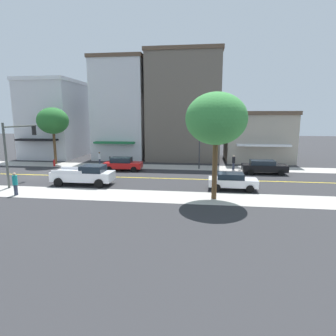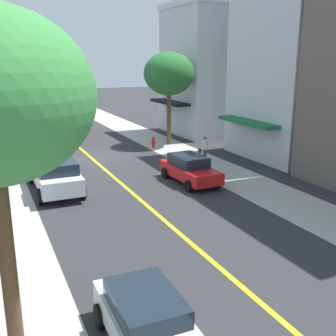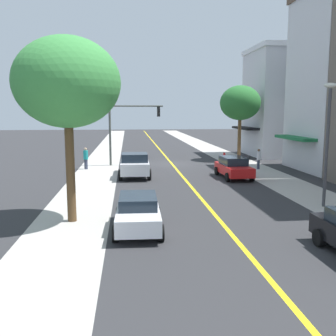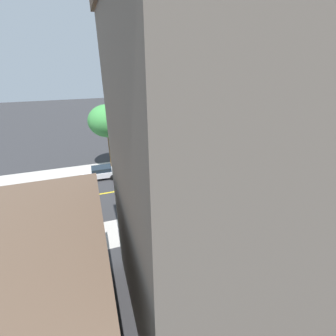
{
  "view_description": "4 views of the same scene",
  "coord_description": "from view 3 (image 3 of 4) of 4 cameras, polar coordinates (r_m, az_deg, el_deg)",
  "views": [
    {
      "loc": [
        27.82,
        17.54,
        6.22
      ],
      "look_at": [
        1.4,
        14.17,
        1.35
      ],
      "focal_mm": 29.99,
      "sensor_mm": 36.0,
      "label": 1
    },
    {
      "loc": [
        6.77,
        27.92,
        6.85
      ],
      "look_at": [
        -1.49,
        9.9,
        1.52
      ],
      "focal_mm": 43.42,
      "sensor_mm": 36.0,
      "label": 2
    },
    {
      "loc": [
        4.06,
        35.38,
        4.86
      ],
      "look_at": [
        1.64,
        12.22,
        1.42
      ],
      "focal_mm": 40.91,
      "sensor_mm": 36.0,
      "label": 3
    },
    {
      "loc": [
        -22.22,
        20.62,
        12.78
      ],
      "look_at": [
        0.22,
        12.85,
        1.76
      ],
      "focal_mm": 24.98,
      "sensor_mm": 36.0,
      "label": 4
    }
  ],
  "objects": [
    {
      "name": "street_tree_right_corner",
      "position": [
        39.09,
        10.71,
        9.48
      ],
      "size": [
        4.02,
        4.02,
        7.43
      ],
      "color": "brown",
      "rests_on": "ground"
    },
    {
      "name": "pedestrian_teal_shirt",
      "position": [
        33.21,
        -12.15,
        1.49
      ],
      "size": [
        0.39,
        0.39,
        1.83
      ],
      "rotation": [
        0.0,
        0.0,
        1.19
      ],
      "color": "#33384C",
      "rests_on": "ground"
    },
    {
      "name": "sidewalk_left",
      "position": [
        37.27,
        10.73,
        0.78
      ],
      "size": [
        3.41,
        126.0,
        0.01
      ],
      "primitive_type": "cube",
      "color": "#ADA8A0",
      "rests_on": "ground"
    },
    {
      "name": "sidewalk_right",
      "position": [
        35.8,
        -10.01,
        0.49
      ],
      "size": [
        3.41,
        126.0,
        0.01
      ],
      "primitive_type": "cube",
      "color": "#ADA8A0",
      "rests_on": "ground"
    },
    {
      "name": "fire_hydrant",
      "position": [
        38.18,
        8.38,
        1.66
      ],
      "size": [
        0.44,
        0.24,
        0.87
      ],
      "color": "red",
      "rests_on": "ground"
    },
    {
      "name": "red_sedan_left_curb",
      "position": [
        28.56,
        9.73,
        0.13
      ],
      "size": [
        2.1,
        4.4,
        1.55
      ],
      "rotation": [
        0.0,
        0.0,
        1.6
      ],
      "color": "red",
      "rests_on": "ground"
    },
    {
      "name": "white_sedan_right_curb",
      "position": [
        15.87,
        -4.48,
        -6.58
      ],
      "size": [
        2.02,
        4.16,
        1.44
      ],
      "rotation": [
        0.0,
        0.0,
        1.55
      ],
      "color": "silver",
      "rests_on": "ground"
    },
    {
      "name": "street_lamp",
      "position": [
        20.91,
        22.72,
        5.1
      ],
      "size": [
        0.7,
        0.36,
        6.27
      ],
      "color": "#38383D",
      "rests_on": "ground"
    },
    {
      "name": "pedestrian_white_shirt",
      "position": [
        33.41,
        13.34,
        1.43
      ],
      "size": [
        0.31,
        0.31,
        1.73
      ],
      "rotation": [
        0.0,
        0.0,
        3.49
      ],
      "color": "#33384C",
      "rests_on": "ground"
    },
    {
      "name": "traffic_light_mast",
      "position": [
        34.89,
        -6.08,
        6.76
      ],
      "size": [
        4.89,
        0.32,
        5.72
      ],
      "rotation": [
        0.0,
        0.0,
        3.14
      ],
      "color": "#474C47",
      "rests_on": "ground"
    },
    {
      "name": "street_tree_left_near",
      "position": [
        17.2,
        -14.8,
        12.13
      ],
      "size": [
        4.56,
        4.56,
        8.02
      ],
      "color": "brown",
      "rests_on": "ground"
    },
    {
      "name": "road_centerline_stripe",
      "position": [
        35.94,
        0.57,
        0.64
      ],
      "size": [
        0.2,
        126.0,
        0.0
      ],
      "primitive_type": "cube",
      "color": "yellow",
      "rests_on": "ground"
    },
    {
      "name": "white_pickup_truck",
      "position": [
        28.98,
        -5.01,
        0.59
      ],
      "size": [
        2.34,
        5.62,
        1.84
      ],
      "rotation": [
        0.0,
        0.0,
        1.56
      ],
      "color": "silver",
      "rests_on": "ground"
    },
    {
      "name": "corner_shop_building",
      "position": [
        44.9,
        18.27,
        9.28
      ],
      "size": [
        11.09,
        7.91,
        11.71
      ],
      "rotation": [
        0.0,
        0.0,
        -1.57
      ],
      "color": "silver",
      "rests_on": "ground"
    },
    {
      "name": "parking_meter",
      "position": [
        31.14,
        11.92,
        0.93
      ],
      "size": [
        0.12,
        0.18,
        1.37
      ],
      "color": "#4C4C51",
      "rests_on": "ground"
    },
    {
      "name": "ground_plane",
      "position": [
        35.94,
        0.57,
        0.64
      ],
      "size": [
        140.0,
        140.0,
        0.0
      ],
      "primitive_type": "plane",
      "color": "#2D2D30"
    }
  ]
}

